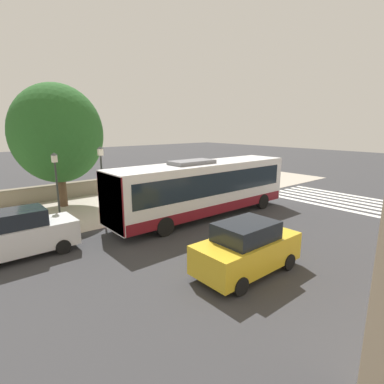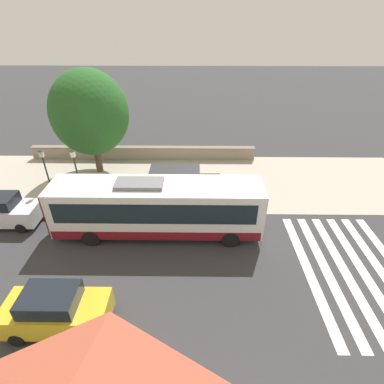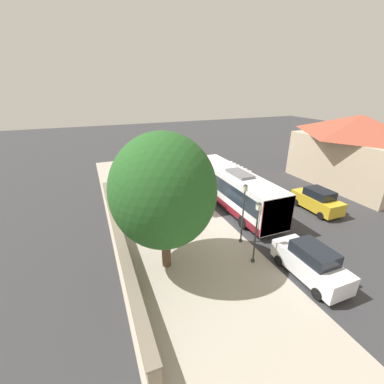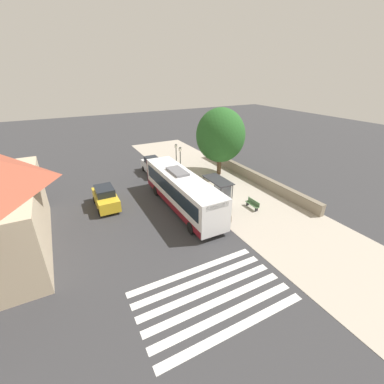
# 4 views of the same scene
# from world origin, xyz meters

# --- Properties ---
(ground_plane) EXTENTS (120.00, 120.00, 0.00)m
(ground_plane) POSITION_xyz_m (0.00, 0.00, 0.00)
(ground_plane) COLOR #353538
(ground_plane) RESTS_ON ground
(sidewalk_plaza) EXTENTS (9.00, 44.00, 0.02)m
(sidewalk_plaza) POSITION_xyz_m (-4.50, 0.00, 0.01)
(sidewalk_plaza) COLOR #ADA393
(sidewalk_plaza) RESTS_ON ground
(crosswalk_stripes) EXTENTS (9.00, 5.25, 0.01)m
(crosswalk_stripes) POSITION_xyz_m (5.00, 13.06, 0.00)
(crosswalk_stripes) COLOR silver
(crosswalk_stripes) RESTS_ON ground
(stone_wall) EXTENTS (0.60, 20.00, 1.17)m
(stone_wall) POSITION_xyz_m (-8.55, 0.00, 0.59)
(stone_wall) COLOR gray
(stone_wall) RESTS_ON ground
(background_building) EXTENTS (7.19, 12.49, 7.55)m
(background_building) POSITION_xyz_m (16.52, 2.57, 3.89)
(background_building) COLOR #C6B293
(background_building) RESTS_ON ground
(bus) EXTENTS (2.76, 12.12, 3.53)m
(bus) POSITION_xyz_m (1.88, 2.48, 1.83)
(bus) COLOR white
(bus) RESTS_ON ground
(bus_shelter) EXTENTS (1.61, 3.36, 2.56)m
(bus_shelter) POSITION_xyz_m (-1.72, 3.33, 2.11)
(bus_shelter) COLOR #2D2D33
(bus_shelter) RESTS_ON ground
(pedestrian) EXTENTS (0.34, 0.22, 1.65)m
(pedestrian) POSITION_xyz_m (0.20, 7.84, 0.97)
(pedestrian) COLOR #2D3347
(pedestrian) RESTS_ON ground
(bench) EXTENTS (0.40, 1.62, 0.88)m
(bench) POSITION_xyz_m (-4.00, 5.80, 0.48)
(bench) COLOR #4C7247
(bench) RESTS_ON ground
(street_lamp_near) EXTENTS (0.28, 0.28, 4.16)m
(street_lamp_near) POSITION_xyz_m (-1.02, -5.07, 2.47)
(street_lamp_near) COLOR #2D332D
(street_lamp_near) RESTS_ON ground
(street_lamp_far) EXTENTS (0.28, 0.28, 4.40)m
(street_lamp_far) POSITION_xyz_m (-0.52, -2.84, 2.61)
(street_lamp_far) COLOR #2D332D
(street_lamp_far) RESTS_ON ground
(shade_tree) EXTENTS (5.88, 5.88, 8.20)m
(shade_tree) POSITION_xyz_m (-6.14, -3.35, 4.95)
(shade_tree) COLOR brown
(shade_tree) RESTS_ON ground
(parked_car_behind_bus) EXTENTS (1.95, 4.57, 2.05)m
(parked_car_behind_bus) POSITION_xyz_m (1.18, -7.41, 0.99)
(parked_car_behind_bus) COLOR silver
(parked_car_behind_bus) RESTS_ON ground
(parked_car_far_lane) EXTENTS (2.02, 4.33, 2.01)m
(parked_car_far_lane) POSITION_xyz_m (8.30, -1.09, 0.97)
(parked_car_far_lane) COLOR gold
(parked_car_far_lane) RESTS_ON ground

